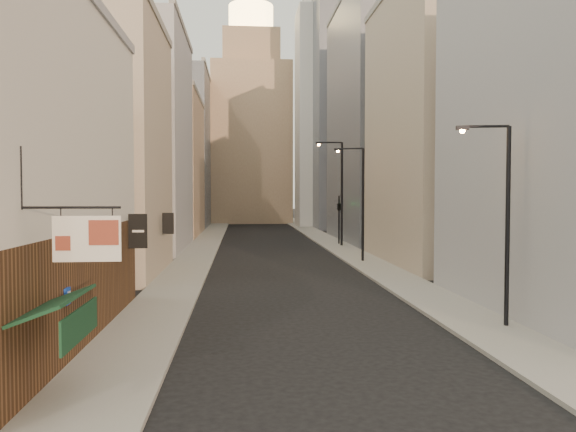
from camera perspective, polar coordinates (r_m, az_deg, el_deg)
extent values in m
cube|color=gray|center=(66.02, -7.94, -2.19)|extent=(3.00, 140.00, 0.15)
cube|color=gray|center=(66.57, 3.32, -2.14)|extent=(3.00, 140.00, 0.15)
cube|color=brown|center=(21.59, -27.16, -6.56)|extent=(6.00, 16.00, 4.00)
cylinder|color=black|center=(14.31, -21.33, 0.81)|extent=(2.40, 0.06, 0.06)
cube|color=beige|center=(14.24, -19.75, -2.20)|extent=(1.60, 0.06, 1.10)
cube|color=maroon|center=(14.13, -18.19, -1.60)|extent=(0.70, 0.10, 0.60)
cube|color=maroon|center=(14.40, -21.86, -2.58)|extent=(0.35, 0.10, 0.35)
cube|color=black|center=(14.88, -22.66, -8.27)|extent=(1.25, 3.00, 0.52)
cube|color=black|center=(14.80, -20.38, -10.26)|extent=(0.06, 3.00, 0.80)
cube|color=#1239B1|center=(17.93, -21.51, -7.60)|extent=(0.08, 0.40, 0.50)
cube|color=black|center=(25.17, -15.01, -1.49)|extent=(0.80, 0.08, 1.50)
cube|color=black|center=(35.05, -12.09, -0.74)|extent=(0.70, 0.08, 1.30)
cube|color=#B6A48E|center=(37.94, -18.86, 6.37)|extent=(8.00, 12.00, 16.00)
cube|color=#9D9DA2|center=(53.72, -14.69, 7.33)|extent=(8.00, 16.00, 20.00)
cube|color=tan|center=(71.38, -12.18, 4.88)|extent=(8.00, 18.00, 17.00)
cube|color=gray|center=(91.43, -10.57, 6.52)|extent=(8.00, 20.00, 24.00)
cube|color=#B6A48E|center=(43.58, 15.33, 8.51)|extent=(8.00, 16.00, 20.00)
cube|color=gray|center=(62.97, 9.02, 9.37)|extent=(8.00, 20.00, 26.00)
cube|color=gray|center=(93.24, 8.54, 14.53)|extent=(20.00, 22.00, 50.00)
cube|color=tan|center=(103.10, -3.75, 7.18)|extent=(14.00, 14.00, 28.00)
cube|color=tan|center=(105.91, -3.77, 16.39)|extent=(10.00, 10.00, 6.00)
cylinder|color=#FFCC72|center=(107.38, -3.78, 19.24)|extent=(8.00, 8.00, 5.00)
cube|color=silver|center=(90.40, 3.50, 9.79)|extent=(8.00, 8.00, 34.00)
cylinder|color=silver|center=(94.60, 3.53, 20.97)|extent=(6.00, 6.00, 3.00)
cylinder|color=black|center=(23.07, 21.41, -1.18)|extent=(0.17, 0.17, 7.79)
cylinder|color=black|center=(22.95, 19.45, 8.58)|extent=(1.72, 0.41, 0.10)
cube|color=black|center=(22.75, 17.31, 8.55)|extent=(0.50, 0.27, 0.16)
sphere|color=orange|center=(22.74, 17.30, 8.27)|extent=(0.21, 0.21, 0.21)
cylinder|color=black|center=(42.63, 7.62, 1.05)|extent=(0.19, 0.19, 8.62)
cylinder|color=black|center=(42.84, 6.37, 6.83)|extent=(1.87, 0.66, 0.11)
cube|color=black|center=(42.94, 5.08, 6.76)|extent=(0.56, 0.35, 0.17)
sphere|color=orange|center=(42.93, 5.08, 6.59)|extent=(0.23, 0.23, 0.23)
cylinder|color=black|center=(55.03, 5.49, 2.15)|extent=(0.23, 0.23, 10.18)
cylinder|color=black|center=(55.08, 4.33, 7.46)|extent=(2.27, 0.18, 0.14)
cube|color=black|center=(54.93, 3.16, 7.42)|extent=(0.63, 0.26, 0.20)
sphere|color=orange|center=(54.92, 3.16, 7.27)|extent=(0.27, 0.27, 0.27)
cylinder|color=black|center=(56.89, 5.20, -0.45)|extent=(0.16, 0.16, 5.00)
imported|color=black|center=(56.83, 5.21, 1.26)|extent=(0.80, 0.80, 1.44)
sphere|color=#19E533|center=(56.88, 5.45, 1.26)|extent=(0.16, 0.16, 0.16)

